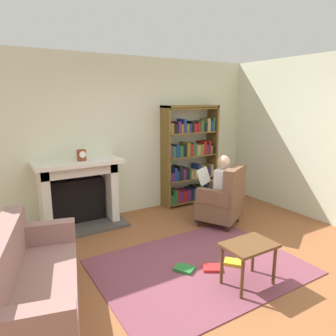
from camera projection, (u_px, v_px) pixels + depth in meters
ground at (215, 279)px, 3.51m from camera, size 14.00×14.00×0.00m
back_wall at (122, 137)px, 5.35m from camera, size 5.60×0.10×2.70m
side_wall_right at (287, 135)px, 5.61m from camera, size 0.10×5.20×2.70m
area_rug at (199, 267)px, 3.76m from camera, size 2.40×1.80×0.01m
fireplace at (79, 192)px, 4.86m from camera, size 1.35×0.64×1.08m
mantel_clock at (82, 155)px, 4.68m from camera, size 0.14×0.14×0.17m
bookshelf at (190, 158)px, 5.91m from camera, size 1.12×0.32×1.88m
armchair_reading at (223, 200)px, 4.95m from camera, size 0.86×0.85×0.97m
seated_reader at (217, 187)px, 4.96m from camera, size 0.53×0.60×1.14m
sofa_floral at (30, 289)px, 2.80m from camera, size 1.12×1.83×0.85m
side_table at (249, 251)px, 3.32m from camera, size 0.56×0.39×0.49m
scattered_books at (210, 266)px, 3.73m from camera, size 0.86×0.47×0.04m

